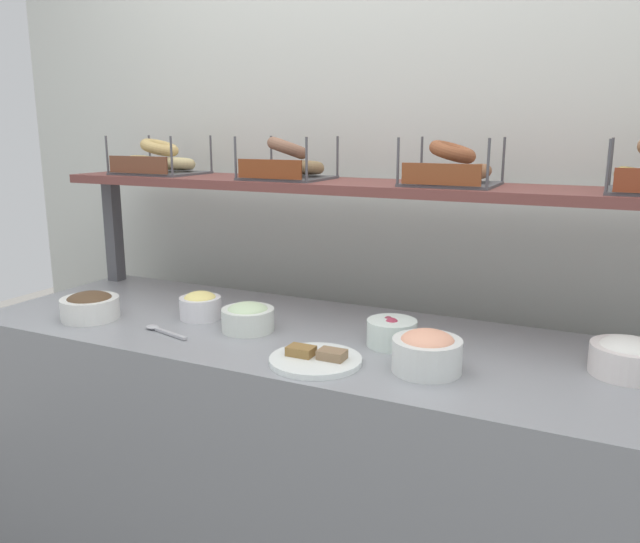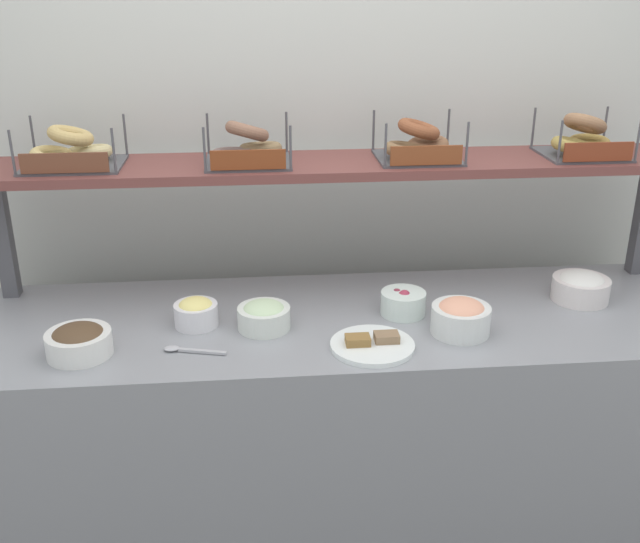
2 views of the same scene
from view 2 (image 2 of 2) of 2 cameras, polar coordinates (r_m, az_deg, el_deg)
name	(u,v)px [view 2 (image 2 of 2)]	position (r m, az deg, el deg)	size (l,w,h in m)	color
ground_plane	(342,533)	(2.78, 1.69, -19.52)	(8.00, 8.00, 0.00)	#595651
back_wall	(327,164)	(2.70, 0.55, 8.30)	(3.47, 0.06, 2.40)	silver
deli_counter	(343,432)	(2.52, 1.80, -12.27)	(2.27, 0.70, 0.85)	gray
shelf_riser_left	(4,238)	(2.59, -23.23, 2.37)	(0.05, 0.05, 0.40)	#4C4C51
upper_shelf	(336,165)	(2.41, 1.24, 8.21)	(2.23, 0.32, 0.03)	brown
bowl_scallion_spread	(264,315)	(2.22, -4.35, -3.39)	(0.16, 0.16, 0.09)	white
bowl_lox_spread	(461,317)	(2.22, 10.81, -3.43)	(0.17, 0.17, 0.11)	white
bowl_beet_salad	(403,302)	(2.32, 6.43, -2.38)	(0.14, 0.14, 0.08)	white
bowl_cream_cheese	(581,286)	(2.55, 19.48, -1.09)	(0.18, 0.18, 0.09)	white
bowl_chocolate_spread	(79,341)	(2.17, -18.13, -5.11)	(0.18, 0.18, 0.09)	white
bowl_egg_salad	(196,312)	(2.26, -9.55, -3.10)	(0.13, 0.13, 0.09)	white
serving_plate_white	(372,344)	(2.12, 4.06, -5.64)	(0.24, 0.24, 0.04)	white
serving_spoon_near_plate	(185,350)	(2.13, -10.36, -5.96)	(0.18, 0.06, 0.01)	#B7B7BC
bagel_basket_plain	(72,152)	(2.45, -18.61, 8.75)	(0.30, 0.25, 0.14)	#4C4C51
bagel_basket_poppy	(247,149)	(2.37, -5.63, 9.43)	(0.27, 0.25, 0.14)	#4C4C51
bagel_basket_cinnamon_raisin	(418,145)	(2.44, 7.55, 9.68)	(0.27, 0.25, 0.14)	#4C4C51
bagel_basket_everything	(583,141)	(2.61, 19.61, 9.47)	(0.26, 0.25, 0.15)	#4C4C51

